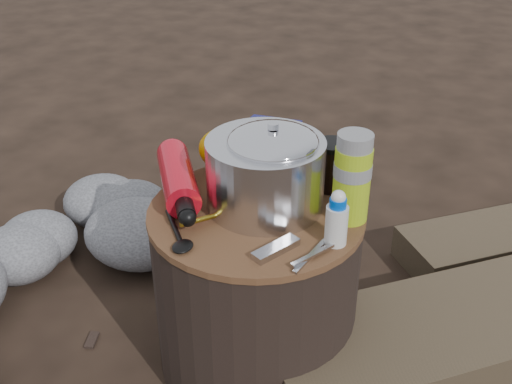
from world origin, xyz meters
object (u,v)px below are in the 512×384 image
at_px(fuel_bottle, 178,178).
at_px(thermos, 352,178).
at_px(camping_pot, 273,169).
at_px(travel_mug, 331,166).
at_px(stump, 256,289).

relative_size(fuel_bottle, thermos, 1.63).
distance_m(camping_pot, travel_mug, 0.16).
xyz_separation_m(stump, thermos, (0.19, 0.05, 0.31)).
relative_size(thermos, travel_mug, 1.72).
bearing_deg(camping_pot, thermos, 6.60).
relative_size(stump, travel_mug, 4.17).
height_order(thermos, travel_mug, thermos).
bearing_deg(fuel_bottle, thermos, -28.59).
height_order(fuel_bottle, thermos, thermos).
bearing_deg(fuel_bottle, travel_mug, -8.78).
bearing_deg(fuel_bottle, stump, -37.16).
relative_size(camping_pot, fuel_bottle, 0.60).
distance_m(fuel_bottle, travel_mug, 0.35).
xyz_separation_m(camping_pot, travel_mug, (0.09, 0.13, -0.04)).
xyz_separation_m(camping_pot, thermos, (0.17, 0.02, 0.00)).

